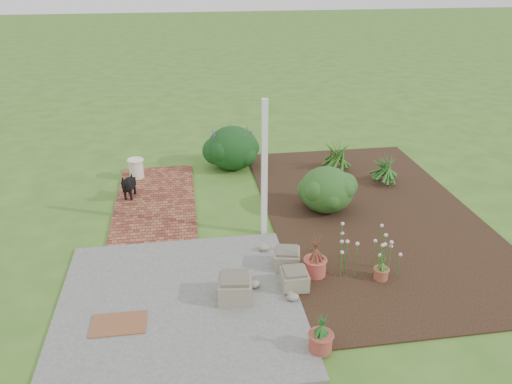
{
  "coord_description": "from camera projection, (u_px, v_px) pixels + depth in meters",
  "views": [
    {
      "loc": [
        -1.02,
        -7.7,
        4.59
      ],
      "look_at": [
        0.2,
        0.4,
        0.7
      ],
      "focal_mm": 35.0,
      "sensor_mm": 36.0,
      "label": 1
    }
  ],
  "objects": [
    {
      "name": "agapanthus_clump_front",
      "position": [
        337.0,
        154.0,
        11.58
      ],
      "size": [
        1.19,
        1.19,
        0.8
      ],
      "primitive_type": null,
      "rotation": [
        0.0,
        0.0,
        0.43
      ],
      "color": "#103A13",
      "rests_on": "garden_bed"
    },
    {
      "name": "black_dog",
      "position": [
        128.0,
        185.0,
        10.22
      ],
      "size": [
        0.25,
        0.58,
        0.5
      ],
      "rotation": [
        0.0,
        0.0,
        -0.21
      ],
      "color": "black",
      "rests_on": "brick_path"
    },
    {
      "name": "pink_flower_patch",
      "position": [
        367.0,
        254.0,
        7.8
      ],
      "size": [
        1.16,
        1.16,
        0.69
      ],
      "primitive_type": null,
      "rotation": [
        0.0,
        0.0,
        0.09
      ],
      "color": "#113D0F",
      "rests_on": "garden_bed"
    },
    {
      "name": "garden_bed",
      "position": [
        371.0,
        214.0,
        9.76
      ],
      "size": [
        4.0,
        7.0,
        0.03
      ],
      "primitive_type": "cube",
      "color": "black",
      "rests_on": "ground"
    },
    {
      "name": "stone_trough_far",
      "position": [
        294.0,
        280.0,
        7.52
      ],
      "size": [
        0.39,
        0.39,
        0.26
      ],
      "primitive_type": "cube",
      "rotation": [
        0.0,
        0.0,
        0.0
      ],
      "color": "#726E56",
      "rests_on": "concrete_patio"
    },
    {
      "name": "stone_trough_near",
      "position": [
        235.0,
        289.0,
        7.26
      ],
      "size": [
        0.54,
        0.54,
        0.32
      ],
      "primitive_type": "cube",
      "rotation": [
        0.0,
        0.0,
        -0.11
      ],
      "color": "#78735D",
      "rests_on": "concrete_patio"
    },
    {
      "name": "ground",
      "position": [
        248.0,
        237.0,
        8.98
      ],
      "size": [
        80.0,
        80.0,
        0.0
      ],
      "primitive_type": "plane",
      "color": "#3B641F",
      "rests_on": "ground"
    },
    {
      "name": "stone_trough_mid",
      "position": [
        287.0,
        259.0,
        8.01
      ],
      "size": [
        0.49,
        0.49,
        0.27
      ],
      "primitive_type": "cube",
      "rotation": [
        0.0,
        0.0,
        -0.21
      ],
      "color": "#7B6C5B",
      "rests_on": "concrete_patio"
    },
    {
      "name": "terracotta_pot_bronze",
      "position": [
        315.0,
        267.0,
        7.83
      ],
      "size": [
        0.38,
        0.38,
        0.28
      ],
      "primitive_type": "cylinder",
      "rotation": [
        0.0,
        0.0,
        -0.13
      ],
      "color": "#AF463B",
      "rests_on": "garden_bed"
    },
    {
      "name": "purple_flowering_bush",
      "position": [
        233.0,
        147.0,
        11.74
      ],
      "size": [
        1.59,
        1.59,
        1.03
      ],
      "primitive_type": "ellipsoid",
      "rotation": [
        0.0,
        0.0,
        -0.39
      ],
      "color": "black",
      "rests_on": "ground"
    },
    {
      "name": "evergreen_shrub",
      "position": [
        327.0,
        189.0,
        9.72
      ],
      "size": [
        1.1,
        1.1,
        0.9
      ],
      "primitive_type": "ellipsoid",
      "rotation": [
        0.0,
        0.0,
        -0.04
      ],
      "color": "#0D3610",
      "rests_on": "garden_bed"
    },
    {
      "name": "veranda_post",
      "position": [
        264.0,
        170.0,
        8.58
      ],
      "size": [
        0.1,
        0.1,
        2.5
      ],
      "primitive_type": "cube",
      "color": "white",
      "rests_on": "ground"
    },
    {
      "name": "agapanthus_clump_back",
      "position": [
        385.0,
        166.0,
        10.89
      ],
      "size": [
        1.05,
        1.05,
        0.79
      ],
      "primitive_type": null,
      "rotation": [
        0.0,
        0.0,
        -0.24
      ],
      "color": "#0E4217",
      "rests_on": "garden_bed"
    },
    {
      "name": "coir_doormat",
      "position": [
        119.0,
        324.0,
        6.79
      ],
      "size": [
        0.74,
        0.48,
        0.02
      ],
      "primitive_type": "cube",
      "rotation": [
        0.0,
        0.0,
        -0.01
      ],
      "color": "brown",
      "rests_on": "concrete_patio"
    },
    {
      "name": "cream_ceramic_urn",
      "position": [
        136.0,
        169.0,
        11.22
      ],
      "size": [
        0.37,
        0.37,
        0.43
      ],
      "primitive_type": "cylinder",
      "rotation": [
        0.0,
        0.0,
        -0.17
      ],
      "color": "beige",
      "rests_on": "brick_path"
    },
    {
      "name": "concrete_patio",
      "position": [
        179.0,
        303.0,
        7.24
      ],
      "size": [
        3.5,
        3.5,
        0.04
      ],
      "primitive_type": "cube",
      "color": "#5A5A58",
      "rests_on": "ground"
    },
    {
      "name": "terracotta_pot_small_left",
      "position": [
        381.0,
        273.0,
        7.75
      ],
      "size": [
        0.29,
        0.29,
        0.18
      ],
      "primitive_type": "cylinder",
      "rotation": [
        0.0,
        0.0,
        -0.37
      ],
      "color": "#994D34",
      "rests_on": "garden_bed"
    },
    {
      "name": "brick_path",
      "position": [
        156.0,
        200.0,
        10.31
      ],
      "size": [
        1.6,
        3.5,
        0.04
      ],
      "primitive_type": "cube",
      "color": "maroon",
      "rests_on": "ground"
    },
    {
      "name": "terracotta_pot_small_right",
      "position": [
        321.0,
        342.0,
        6.33
      ],
      "size": [
        0.38,
        0.38,
        0.25
      ],
      "primitive_type": "cylinder",
      "rotation": [
        0.0,
        0.0,
        -0.36
      ],
      "color": "#963F32",
      "rests_on": "garden_bed"
    }
  ]
}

